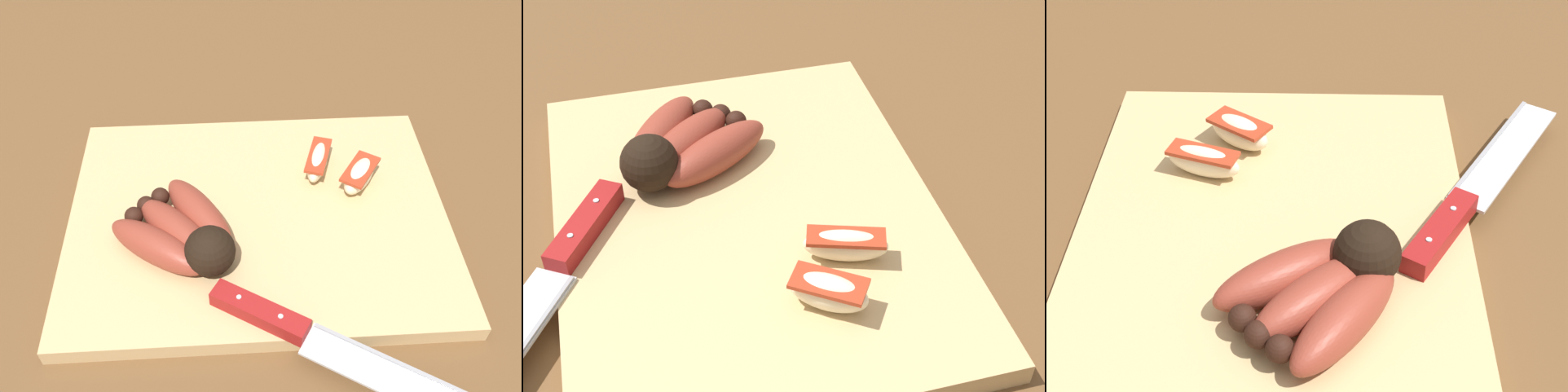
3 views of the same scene
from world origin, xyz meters
TOP-DOWN VIEW (x-y plane):
  - ground_plane at (0.00, 0.00)m, footprint 6.00×6.00m
  - cutting_board at (-0.01, -0.01)m, footprint 0.43×0.33m
  - banana_bunch at (0.07, 0.03)m, footprint 0.15×0.15m
  - chefs_knife at (-0.05, 0.15)m, footprint 0.25×0.17m
  - apple_wedge_near at (-0.09, -0.08)m, footprint 0.04×0.07m
  - apple_wedge_middle at (-0.13, -0.05)m, footprint 0.06×0.07m

SIDE VIEW (x-z plane):
  - ground_plane at x=0.00m, z-range 0.00..0.00m
  - cutting_board at x=-0.01m, z-range 0.00..0.02m
  - chefs_knife at x=-0.05m, z-range 0.02..0.04m
  - apple_wedge_near at x=-0.09m, z-range 0.02..0.05m
  - apple_wedge_middle at x=-0.13m, z-range 0.02..0.05m
  - banana_bunch at x=0.07m, z-range 0.01..0.07m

